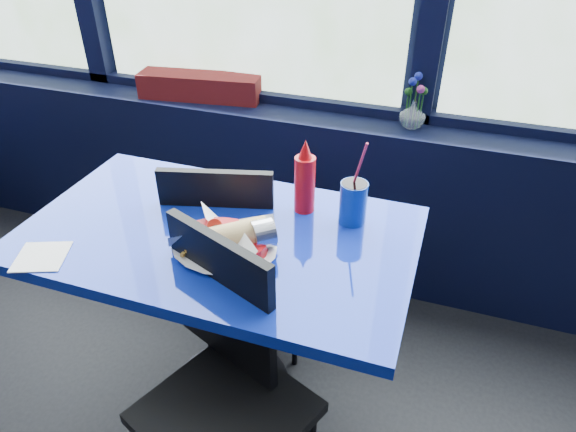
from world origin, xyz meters
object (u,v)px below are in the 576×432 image
(flower_vase, at_px, (413,111))
(near_table, at_px, (222,277))
(ketchup_bottle, at_px, (305,180))
(soda_cup, at_px, (353,202))
(food_basket, at_px, (226,241))
(chair_near_front, at_px, (225,371))
(chair_near_back, at_px, (242,247))
(planter_box, at_px, (200,86))

(flower_vase, bearing_deg, near_table, -118.23)
(ketchup_bottle, relative_size, soda_cup, 0.87)
(food_basket, distance_m, soda_cup, 0.41)
(ketchup_bottle, bearing_deg, chair_near_front, -97.56)
(chair_near_front, xyz_separation_m, soda_cup, (0.23, 0.49, 0.31))
(chair_near_back, height_order, flower_vase, flower_vase)
(flower_vase, bearing_deg, planter_box, 179.11)
(planter_box, distance_m, soda_cup, 1.11)
(chair_near_back, bearing_deg, chair_near_front, 93.80)
(near_table, bearing_deg, chair_near_back, 99.08)
(planter_box, bearing_deg, chair_near_back, -61.93)
(chair_near_front, xyz_separation_m, planter_box, (-0.65, 1.18, 0.34))
(near_table, distance_m, chair_near_front, 0.34)
(planter_box, distance_m, flower_vase, 0.96)
(chair_near_front, relative_size, chair_near_back, 1.01)
(food_basket, xyz_separation_m, ketchup_bottle, (0.15, 0.29, 0.07))
(flower_vase, bearing_deg, food_basket, -112.72)
(near_table, height_order, flower_vase, flower_vase)
(planter_box, bearing_deg, soda_cup, -46.07)
(chair_near_front, bearing_deg, food_basket, 131.90)
(planter_box, distance_m, ketchup_bottle, 0.98)
(chair_near_back, relative_size, food_basket, 2.71)
(planter_box, xyz_separation_m, ketchup_bottle, (0.71, -0.67, 0.00))
(near_table, xyz_separation_m, ketchup_bottle, (0.21, 0.21, 0.29))
(planter_box, xyz_separation_m, food_basket, (0.57, -0.96, -0.07))
(planter_box, relative_size, food_basket, 1.72)
(chair_near_front, xyz_separation_m, flower_vase, (0.32, 1.17, 0.36))
(near_table, xyz_separation_m, food_basket, (0.07, -0.08, 0.22))
(near_table, relative_size, soda_cup, 4.16)
(ketchup_bottle, bearing_deg, food_basket, -116.94)
(flower_vase, height_order, food_basket, flower_vase)
(planter_box, distance_m, food_basket, 1.12)
(chair_near_back, bearing_deg, near_table, 84.19)
(planter_box, xyz_separation_m, soda_cup, (0.88, -0.69, -0.03))
(chair_near_front, height_order, ketchup_bottle, ketchup_bottle)
(planter_box, relative_size, flower_vase, 2.50)
(planter_box, bearing_deg, chair_near_front, -69.24)
(ketchup_bottle, height_order, soda_cup, soda_cup)
(near_table, height_order, soda_cup, soda_cup)
(near_table, bearing_deg, ketchup_bottle, 43.88)
(planter_box, height_order, soda_cup, soda_cup)
(chair_near_back, bearing_deg, flower_vase, -143.94)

